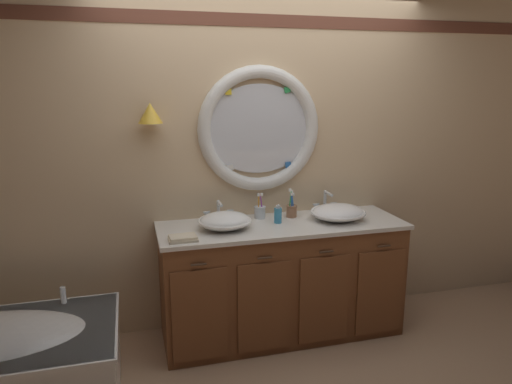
% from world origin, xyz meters
% --- Properties ---
extents(ground_plane, '(14.00, 14.00, 0.00)m').
position_xyz_m(ground_plane, '(0.00, 0.00, 0.00)').
color(ground_plane, tan).
extents(back_wall_assembly, '(6.40, 0.26, 2.60)m').
position_xyz_m(back_wall_assembly, '(-0.01, 0.59, 1.32)').
color(back_wall_assembly, '#D6B78E').
rests_on(back_wall_assembly, ground_plane).
extents(vanity_counter, '(1.81, 0.63, 0.88)m').
position_xyz_m(vanity_counter, '(0.06, 0.25, 0.44)').
color(vanity_counter, brown).
rests_on(vanity_counter, ground_plane).
extents(sink_basin_left, '(0.38, 0.38, 0.12)m').
position_xyz_m(sink_basin_left, '(-0.37, 0.23, 0.94)').
color(sink_basin_left, white).
rests_on(sink_basin_left, vanity_counter).
extents(sink_basin_right, '(0.42, 0.42, 0.12)m').
position_xyz_m(sink_basin_right, '(0.49, 0.23, 0.94)').
color(sink_basin_right, white).
rests_on(sink_basin_right, vanity_counter).
extents(faucet_set_left, '(0.23, 0.15, 0.15)m').
position_xyz_m(faucet_set_left, '(-0.37, 0.46, 0.94)').
color(faucet_set_left, silver).
rests_on(faucet_set_left, vanity_counter).
extents(faucet_set_right, '(0.20, 0.15, 0.17)m').
position_xyz_m(faucet_set_right, '(0.49, 0.46, 0.95)').
color(faucet_set_right, silver).
rests_on(faucet_set_right, vanity_counter).
extents(toothbrush_holder_left, '(0.09, 0.09, 0.20)m').
position_xyz_m(toothbrush_holder_left, '(-0.06, 0.43, 0.93)').
color(toothbrush_holder_left, silver).
rests_on(toothbrush_holder_left, vanity_counter).
extents(toothbrush_holder_right, '(0.09, 0.09, 0.22)m').
position_xyz_m(toothbrush_holder_right, '(0.18, 0.40, 0.93)').
color(toothbrush_holder_right, '#996647').
rests_on(toothbrush_holder_right, vanity_counter).
extents(soap_dispenser, '(0.06, 0.06, 0.14)m').
position_xyz_m(soap_dispenser, '(0.03, 0.28, 0.94)').
color(soap_dispenser, '#388EBC').
rests_on(soap_dispenser, vanity_counter).
extents(folded_hand_towel, '(0.19, 0.13, 0.03)m').
position_xyz_m(folded_hand_towel, '(-0.69, 0.06, 0.89)').
color(folded_hand_towel, beige).
rests_on(folded_hand_towel, vanity_counter).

